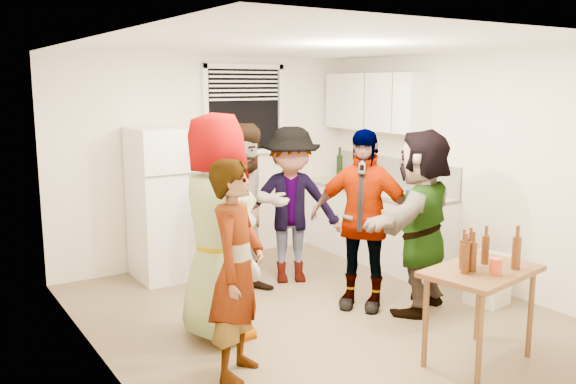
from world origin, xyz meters
TOP-DOWN VIEW (x-y plane):
  - room at (0.00, 0.00)m, footprint 4.00×4.50m
  - window at (0.45, 2.21)m, footprint 1.12×0.10m
  - refrigerator at (-0.75, 1.88)m, footprint 0.70×0.70m
  - counter_lower at (1.70, 1.15)m, footprint 0.60×2.20m
  - countertop at (1.70, 1.15)m, footprint 0.64×2.22m
  - backsplash at (1.99, 1.15)m, footprint 0.03×2.20m
  - upper_cabinets at (1.83, 1.35)m, footprint 0.34×1.60m
  - kettle at (1.65, 1.02)m, footprint 0.33×0.31m
  - paper_towel at (1.68, 1.15)m, footprint 0.11×0.11m
  - wine_bottle at (1.75, 1.95)m, footprint 0.08×0.08m
  - beer_bottle_counter at (1.60, 0.94)m, footprint 0.05×0.05m
  - blue_cup at (1.49, 0.34)m, footprint 0.09×0.09m
  - picture_frame at (1.92, 1.76)m, footprint 0.02×0.16m
  - trash_bin at (1.61, -0.68)m, footprint 0.40×0.40m
  - serving_table at (0.49, -1.51)m, footprint 0.99×0.75m
  - beer_bottle_table at (0.70, -1.65)m, footprint 0.07×0.07m
  - red_cup at (0.46, -1.65)m, footprint 0.09×0.09m
  - guest_grey at (-1.01, 0.05)m, footprint 1.96×0.98m
  - guest_stripe at (-1.20, -0.67)m, footprint 1.56×1.62m
  - guest_back_left at (-0.23, 0.88)m, footprint 1.04×1.86m
  - guest_back_right at (0.34, 0.98)m, footprint 1.72×2.02m
  - guest_black at (0.49, -0.06)m, footprint 2.02×1.88m
  - guest_orange at (0.92, -0.43)m, footprint 2.22×2.29m

SIDE VIEW (x-z plane):
  - room at x=0.00m, z-range -1.25..1.25m
  - serving_table at x=0.49m, z-range -0.38..0.38m
  - guest_grey at x=-1.01m, z-range -0.31..0.31m
  - guest_stripe at x=-1.20m, z-range -0.20..0.20m
  - guest_back_left at x=-0.23m, z-range -0.34..0.34m
  - guest_back_right at x=0.34m, z-range -0.32..0.32m
  - guest_black at x=0.49m, z-range -0.21..0.21m
  - guest_orange at x=0.92m, z-range -0.26..0.26m
  - trash_bin at x=1.61m, z-range 0.00..0.50m
  - counter_lower at x=1.70m, z-range 0.00..0.86m
  - beer_bottle_table at x=0.70m, z-range 0.64..0.89m
  - red_cup at x=0.46m, z-range 0.70..0.83m
  - refrigerator at x=-0.75m, z-range 0.00..1.70m
  - countertop at x=1.70m, z-range 0.86..0.90m
  - beer_bottle_counter at x=1.60m, z-range 0.80..1.00m
  - paper_towel at x=1.68m, z-range 0.79..1.01m
  - wine_bottle at x=1.75m, z-range 0.74..1.06m
  - blue_cup at x=1.49m, z-range 0.84..0.96m
  - kettle at x=1.65m, z-range 0.79..1.01m
  - picture_frame at x=1.92m, z-range 0.90..1.04m
  - backsplash at x=1.99m, z-range 0.90..1.26m
  - window at x=0.45m, z-range 1.32..2.38m
  - upper_cabinets at x=1.83m, z-range 1.60..2.30m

